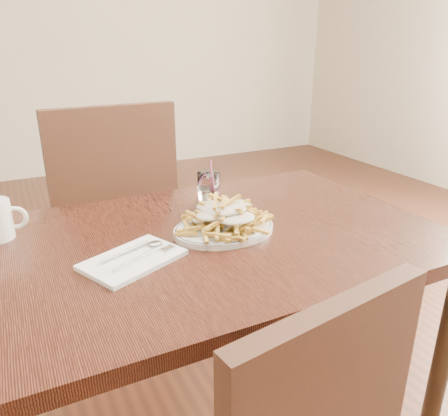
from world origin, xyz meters
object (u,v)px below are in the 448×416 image
fries_plate (224,229)px  loaded_fries (224,213)px  table (213,260)px  water_glass (209,191)px  chair_far (111,213)px

fries_plate → loaded_fries: bearing=-133.3°
table → water_glass: water_glass is taller
chair_far → water_glass: bearing=-68.4°
loaded_fries → water_glass: (0.05, 0.20, -0.01)m
table → chair_far: (-0.12, 0.71, -0.09)m
fries_plate → water_glass: 0.21m
fries_plate → loaded_fries: size_ratio=1.29×
chair_far → water_glass: chair_far is taller
fries_plate → loaded_fries: loaded_fries is taller
table → chair_far: chair_far is taller
loaded_fries → chair_far: bearing=102.2°
table → water_glass: size_ratio=8.04×
table → water_glass: (0.08, 0.20, 0.13)m
chair_far → table: bearing=-80.2°
table → loaded_fries: bearing=-11.0°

